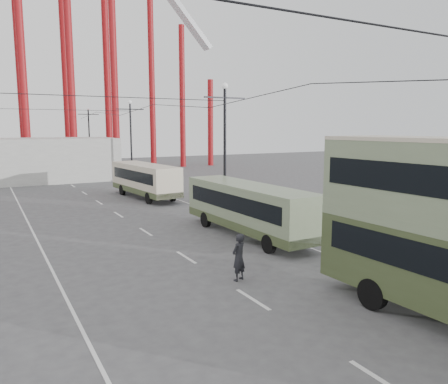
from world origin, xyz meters
TOP-DOWN VIEW (x-y plane):
  - ground at (0.00, 0.00)m, footprint 160.00×160.00m
  - road_markings at (-0.86, 19.70)m, footprint 12.52×120.00m
  - lamp_post_mid at (5.60, 18.00)m, footprint 3.20×0.44m
  - lamp_post_far at (5.60, 40.00)m, footprint 3.20×0.44m
  - lamp_post_distant at (5.60, 62.00)m, footprint 3.20×0.44m
  - roller_coaster at (-2.49, 56.89)m, footprint 52.95×5.00m
  - fairground_shed at (-6.00, 47.00)m, footprint 22.00×10.00m
  - single_decker_green at (3.93, 12.23)m, footprint 2.69×10.68m
  - single_decker_cream at (3.23, 28.43)m, footprint 3.36×9.90m
  - pedestrian at (-0.41, 6.01)m, footprint 0.85×0.72m

SIDE VIEW (x-z plane):
  - ground at x=0.00m, z-range 0.00..0.00m
  - road_markings at x=-0.86m, z-range 0.00..0.01m
  - pedestrian at x=-0.41m, z-range 0.00..1.98m
  - single_decker_green at x=3.93m, z-range 0.19..3.20m
  - single_decker_cream at x=3.23m, z-range 0.19..3.21m
  - fairground_shed at x=-6.00m, z-range 0.00..5.00m
  - lamp_post_mid at x=5.60m, z-range 0.02..9.34m
  - lamp_post_far at x=5.60m, z-range 0.02..9.34m
  - lamp_post_distant at x=5.60m, z-range 0.02..9.34m
  - roller_coaster at x=-2.49m, z-range -4.82..50.66m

